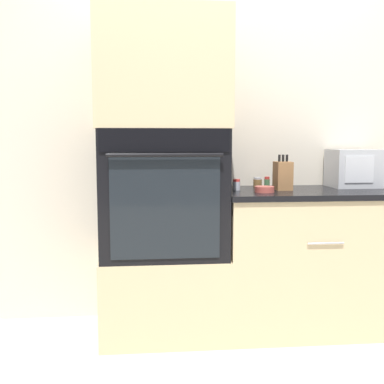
{
  "coord_description": "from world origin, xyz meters",
  "views": [
    {
      "loc": [
        -0.48,
        -2.51,
        1.23
      ],
      "look_at": [
        -0.22,
        0.21,
        0.92
      ],
      "focal_mm": 42.0,
      "sensor_mm": 36.0,
      "label": 1
    }
  ],
  "objects_px": {
    "wall_oven": "(164,192)",
    "condiment_jar_near": "(236,185)",
    "condiment_jar_far": "(258,182)",
    "knife_block": "(283,175)",
    "bowl": "(264,189)",
    "condiment_jar_mid": "(267,182)",
    "microwave": "(353,168)"
  },
  "relations": [
    {
      "from": "wall_oven",
      "to": "condiment_jar_near",
      "type": "xyz_separation_m",
      "value": [
        0.47,
        0.02,
        0.04
      ]
    },
    {
      "from": "condiment_jar_far",
      "to": "knife_block",
      "type": "bearing_deg",
      "value": -59.76
    },
    {
      "from": "condiment_jar_near",
      "to": "bowl",
      "type": "bearing_deg",
      "value": -39.63
    },
    {
      "from": "wall_oven",
      "to": "condiment_jar_near",
      "type": "relative_size",
      "value": 10.85
    },
    {
      "from": "bowl",
      "to": "condiment_jar_mid",
      "type": "xyz_separation_m",
      "value": [
        0.08,
        0.24,
        0.02
      ]
    },
    {
      "from": "knife_block",
      "to": "condiment_jar_near",
      "type": "height_order",
      "value": "knife_block"
    },
    {
      "from": "knife_block",
      "to": "condiment_jar_far",
      "type": "height_order",
      "value": "knife_block"
    },
    {
      "from": "knife_block",
      "to": "bowl",
      "type": "bearing_deg",
      "value": -140.44
    },
    {
      "from": "microwave",
      "to": "condiment_jar_far",
      "type": "relative_size",
      "value": 4.73
    },
    {
      "from": "condiment_jar_near",
      "to": "condiment_jar_far",
      "type": "relative_size",
      "value": 1.08
    },
    {
      "from": "bowl",
      "to": "condiment_jar_far",
      "type": "bearing_deg",
      "value": 83.81
    },
    {
      "from": "wall_oven",
      "to": "condiment_jar_near",
      "type": "height_order",
      "value": "wall_oven"
    },
    {
      "from": "bowl",
      "to": "condiment_jar_near",
      "type": "height_order",
      "value": "condiment_jar_near"
    },
    {
      "from": "wall_oven",
      "to": "condiment_jar_far",
      "type": "height_order",
      "value": "wall_oven"
    },
    {
      "from": "bowl",
      "to": "condiment_jar_near",
      "type": "distance_m",
      "value": 0.2
    },
    {
      "from": "condiment_jar_mid",
      "to": "bowl",
      "type": "bearing_deg",
      "value": -108.17
    },
    {
      "from": "condiment_jar_near",
      "to": "condiment_jar_mid",
      "type": "distance_m",
      "value": 0.26
    },
    {
      "from": "bowl",
      "to": "wall_oven",
      "type": "bearing_deg",
      "value": 170.37
    },
    {
      "from": "wall_oven",
      "to": "knife_block",
      "type": "distance_m",
      "value": 0.78
    },
    {
      "from": "condiment_jar_mid",
      "to": "condiment_jar_far",
      "type": "distance_m",
      "value": 0.09
    },
    {
      "from": "knife_block",
      "to": "microwave",
      "type": "bearing_deg",
      "value": 13.89
    },
    {
      "from": "microwave",
      "to": "condiment_jar_near",
      "type": "distance_m",
      "value": 0.85
    },
    {
      "from": "microwave",
      "to": "condiment_jar_far",
      "type": "height_order",
      "value": "microwave"
    },
    {
      "from": "microwave",
      "to": "knife_block",
      "type": "bearing_deg",
      "value": -166.11
    },
    {
      "from": "microwave",
      "to": "condiment_jar_mid",
      "type": "xyz_separation_m",
      "value": [
        -0.61,
        -0.01,
        -0.09
      ]
    },
    {
      "from": "condiment_jar_mid",
      "to": "knife_block",
      "type": "bearing_deg",
      "value": -58.8
    },
    {
      "from": "wall_oven",
      "to": "bowl",
      "type": "relative_size",
      "value": 6.44
    },
    {
      "from": "condiment_jar_near",
      "to": "condiment_jar_mid",
      "type": "height_order",
      "value": "condiment_jar_mid"
    },
    {
      "from": "knife_block",
      "to": "condiment_jar_near",
      "type": "bearing_deg",
      "value": -179.97
    },
    {
      "from": "microwave",
      "to": "bowl",
      "type": "distance_m",
      "value": 0.74
    },
    {
      "from": "bowl",
      "to": "knife_block",
      "type": "bearing_deg",
      "value": 39.56
    },
    {
      "from": "microwave",
      "to": "knife_block",
      "type": "distance_m",
      "value": 0.55
    }
  ]
}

